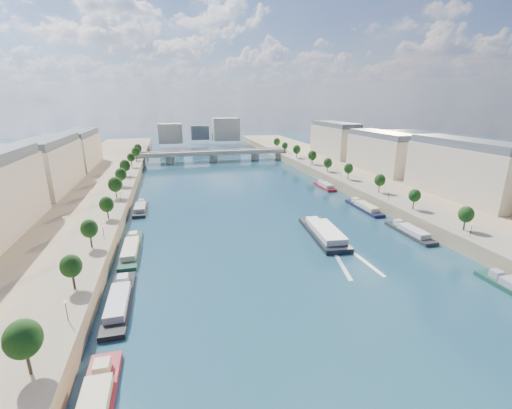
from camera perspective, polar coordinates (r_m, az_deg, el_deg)
ground at (r=141.64m, az=-0.37°, el=-1.11°), size 700.00×700.00×0.00m
quay_left at (r=142.77m, az=-29.70°, el=-2.21°), size 44.00×520.00×5.00m
quay_right at (r=172.28m, az=23.57°, el=1.61°), size 44.00×520.00×5.00m
pave_left at (r=138.61m, az=-23.90°, el=-0.83°), size 14.00×520.00×0.10m
pave_right at (r=163.01m, az=19.49°, el=2.18°), size 14.00×520.00×0.10m
trees_left at (r=138.75m, az=-23.23°, el=1.61°), size 4.80×268.80×8.26m
trees_right at (r=168.94m, az=17.25°, el=4.78°), size 4.80×268.80×8.26m
lamps_left at (r=127.63m, az=-22.74°, el=-0.85°), size 0.36×200.36×4.28m
lamps_right at (r=164.06m, az=17.32°, el=3.46°), size 0.36×200.36×4.28m
buildings_left at (r=154.61m, az=-33.99°, el=3.81°), size 16.00×226.00×23.20m
buildings_right at (r=186.77m, az=25.06°, el=6.92°), size 16.00×226.00×23.20m
skyline at (r=353.26m, az=-8.63°, el=12.02°), size 79.00×42.00×22.00m
bridge at (r=261.18m, az=-7.07°, el=8.28°), size 112.00×12.00×8.15m
tour_barge at (r=117.69m, az=11.23°, el=-4.68°), size 11.55×30.92×4.10m
wake at (r=104.75m, az=15.05°, el=-8.45°), size 10.74×26.02×0.04m
moored_barges_left at (r=87.22m, az=-21.63°, el=-13.96°), size 5.00×152.65×3.60m
moored_barges_right at (r=124.17m, az=25.91°, el=-5.14°), size 5.00×163.75×3.60m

